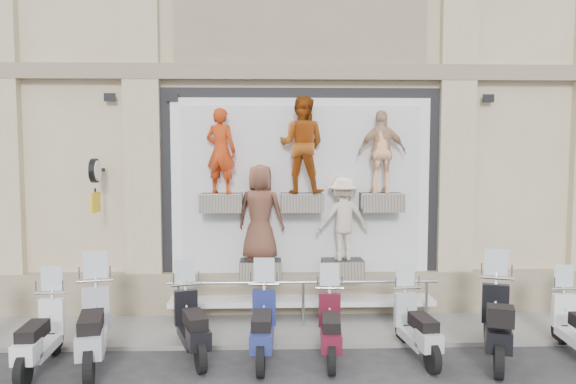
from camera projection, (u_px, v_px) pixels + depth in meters
name	position (u px, v px, depth m)	size (l,w,h in m)	color
ground	(311.00, 373.00, 8.43)	(90.00, 90.00, 0.00)	#2B2B2D
sidewalk	(303.00, 326.00, 10.52)	(16.00, 2.20, 0.08)	gray
building	(293.00, 49.00, 14.93)	(14.00, 8.60, 12.00)	beige
shop_vitrine	(303.00, 197.00, 10.97)	(5.60, 0.95, 4.30)	black
guard_rail	(303.00, 305.00, 10.38)	(5.06, 0.10, 0.93)	#9EA0A5
clock_sign_bracket	(95.00, 178.00, 10.54)	(0.10, 0.80, 1.02)	black
scooter_b	(39.00, 323.00, 8.49)	(0.53, 1.81, 1.47)	silver
scooter_c	(93.00, 313.00, 8.62)	(0.61, 2.08, 1.69)	#9FA2AC
scooter_d	(192.00, 312.00, 9.00)	(0.54, 1.85, 1.50)	black
scooter_e	(263.00, 313.00, 8.90)	(0.55, 1.88, 1.53)	navy
scooter_f	(331.00, 315.00, 8.94)	(0.52, 1.77, 1.44)	#4F0D1C
scooter_g	(417.00, 315.00, 8.98)	(0.51, 1.75, 1.42)	#A7AAAD
scooter_h	(497.00, 309.00, 8.87)	(0.60, 2.06, 1.68)	black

